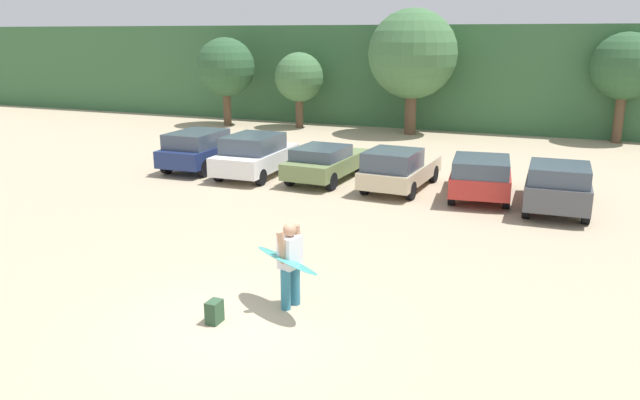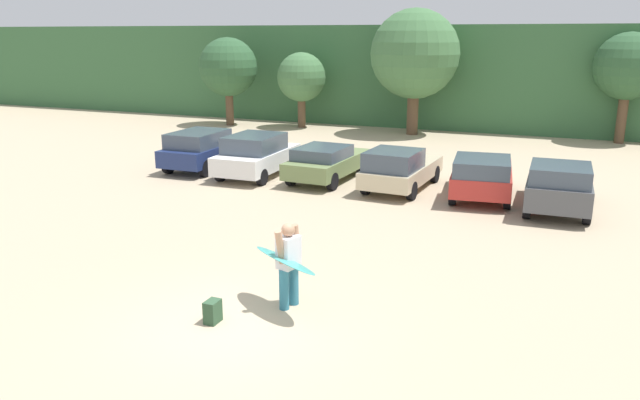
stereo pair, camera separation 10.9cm
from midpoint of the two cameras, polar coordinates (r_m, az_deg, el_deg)
name	(u,v)px [view 2 (the right image)]	position (r m, az deg, el deg)	size (l,w,h in m)	color
ground_plane	(236,324)	(12.16, -7.57, -11.37)	(120.00, 120.00, 0.00)	tan
hillside_ridge	(487,73)	(41.59, 15.33, 11.27)	(108.00, 12.00, 5.89)	#38663D
tree_center	(228,67)	(37.84, -8.44, 12.07)	(3.46, 3.46, 5.21)	brown
tree_ridge_back	(301,78)	(36.53, -1.65, 11.27)	(2.84, 2.84, 4.37)	brown
tree_far_right	(415,54)	(34.25, 8.88, 13.20)	(4.78, 4.78, 6.74)	brown
tree_left	(628,67)	(34.63, 26.76, 10.96)	(3.33, 3.33, 5.51)	brown
parked_car_navy	(203,149)	(25.68, -10.70, 4.71)	(2.00, 4.22, 1.60)	navy
parked_car_white	(256,155)	(24.09, -5.79, 4.21)	(2.05, 4.16, 1.65)	white
parked_car_olive_green	(326,162)	(23.25, 0.73, 3.57)	(2.03, 4.30, 1.35)	#6B7F4C
parked_car_champagne	(400,169)	(21.99, 7.53, 2.90)	(2.05, 4.36, 1.54)	beige
parked_car_red	(482,175)	(21.38, 14.92, 2.25)	(2.37, 4.27, 1.51)	#B72D28
parked_car_dark_gray	(559,185)	(20.61, 21.42, 1.34)	(2.00, 4.35, 1.62)	#4C4F54
person_adult	(289,260)	(12.41, -2.68, -5.59)	(0.43, 0.75, 1.79)	teal
surfboard_teal	(285,260)	(12.28, -3.05, -5.58)	(1.98, 1.49, 0.26)	teal
backpack_dropped	(213,312)	(12.21, -9.67, -10.16)	(0.24, 0.34, 0.45)	#2D4C33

